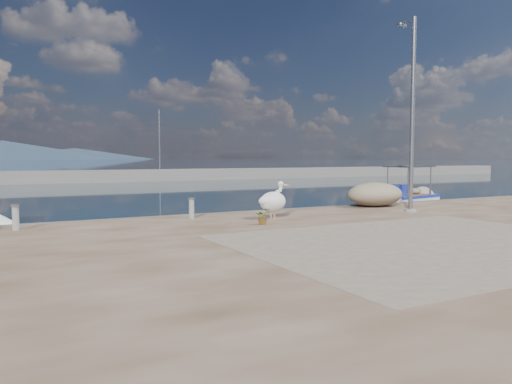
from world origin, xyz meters
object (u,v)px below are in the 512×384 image
object	(u,v)px
boat_right	(408,200)
lamp_post	(412,121)
pelican	(273,201)
bollard_near	(192,207)

from	to	relation	value
boat_right	lamp_post	distance (m)	9.45
pelican	bollard_near	xyz separation A→B (m)	(-2.32, 1.32, -0.20)
bollard_near	lamp_post	bearing A→B (deg)	-14.06
lamp_post	bollard_near	world-z (taller)	lamp_post
lamp_post	bollard_near	distance (m)	8.53
boat_right	bollard_near	world-z (taller)	boat_right
pelican	lamp_post	bearing A→B (deg)	-16.45
boat_right	pelican	bearing A→B (deg)	-166.60
boat_right	bollard_near	bearing A→B (deg)	-175.22
boat_right	pelican	xyz separation A→B (m)	(-11.63, -5.54, 0.89)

